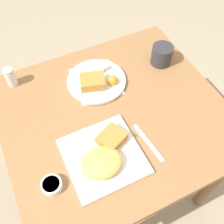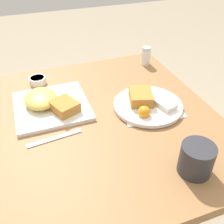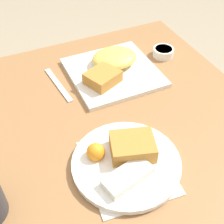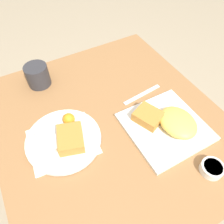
% 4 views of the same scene
% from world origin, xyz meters
% --- Properties ---
extents(dining_table, '(0.89, 0.81, 0.72)m').
position_xyz_m(dining_table, '(0.00, 0.00, 0.62)').
color(dining_table, olive).
rests_on(dining_table, ground_plane).
extents(menu_card, '(0.21, 0.24, 0.00)m').
position_xyz_m(menu_card, '(0.00, 0.19, 0.72)').
color(menu_card, silver).
rests_on(menu_card, dining_table).
extents(plate_square_near, '(0.27, 0.27, 0.06)m').
position_xyz_m(plate_square_near, '(-0.12, -0.17, 0.74)').
color(plate_square_near, white).
rests_on(plate_square_near, dining_table).
extents(plate_oval_far, '(0.26, 0.26, 0.05)m').
position_xyz_m(plate_oval_far, '(-0.00, 0.18, 0.73)').
color(plate_oval_far, white).
rests_on(plate_oval_far, menu_card).
extents(sauce_ramekin, '(0.07, 0.07, 0.03)m').
position_xyz_m(sauce_ramekin, '(-0.32, -0.18, 0.73)').
color(sauce_ramekin, white).
rests_on(sauce_ramekin, dining_table).
extents(salt_shaker, '(0.04, 0.04, 0.09)m').
position_xyz_m(salt_shaker, '(-0.33, 0.33, 0.75)').
color(salt_shaker, white).
rests_on(salt_shaker, dining_table).
extents(butter_knife, '(0.03, 0.18, 0.00)m').
position_xyz_m(butter_knife, '(0.05, -0.18, 0.72)').
color(butter_knife, silver).
rests_on(butter_knife, dining_table).
extents(coffee_mug, '(0.09, 0.09, 0.09)m').
position_xyz_m(coffee_mug, '(0.32, 0.17, 0.76)').
color(coffee_mug, '#2D2D33').
rests_on(coffee_mug, dining_table).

